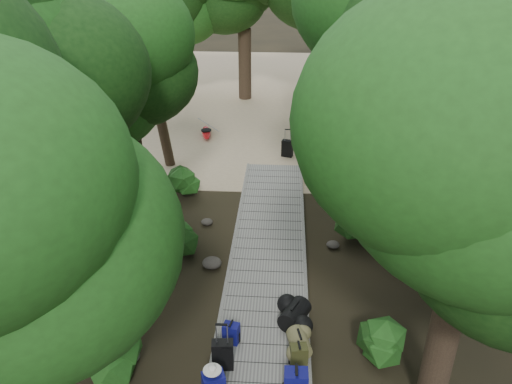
# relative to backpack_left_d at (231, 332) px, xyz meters

# --- Properties ---
(ground) EXTENTS (120.00, 120.00, 0.00)m
(ground) POSITION_rel_backpack_left_d_xyz_m (0.63, 1.96, -0.37)
(ground) COLOR black
(ground) RESTS_ON ground
(sand_beach) EXTENTS (40.00, 22.00, 0.02)m
(sand_beach) POSITION_rel_backpack_left_d_xyz_m (0.63, 17.96, -0.36)
(sand_beach) COLOR tan
(sand_beach) RESTS_ON ground
(boardwalk) EXTENTS (2.00, 12.00, 0.12)m
(boardwalk) POSITION_rel_backpack_left_d_xyz_m (0.63, 2.96, -0.31)
(boardwalk) COLOR gray
(boardwalk) RESTS_ON ground
(backpack_left_d) EXTENTS (0.37, 0.30, 0.50)m
(backpack_left_d) POSITION_rel_backpack_left_d_xyz_m (0.00, 0.00, 0.00)
(backpack_left_d) COLOR #0D0968
(backpack_left_d) RESTS_ON boardwalk
(backpack_right_c) EXTENTS (0.43, 0.31, 0.72)m
(backpack_right_c) POSITION_rel_backpack_left_d_xyz_m (1.31, -1.35, 0.11)
(backpack_right_c) COLOR #0D0968
(backpack_right_c) RESTS_ON boardwalk
(backpack_right_d) EXTENTS (0.37, 0.29, 0.51)m
(backpack_right_d) POSITION_rel_backpack_left_d_xyz_m (1.37, -0.53, 0.01)
(backpack_right_d) COLOR #3C3D1A
(backpack_right_d) RESTS_ON boardwalk
(duffel_right_khaki) EXTENTS (0.53, 0.68, 0.40)m
(duffel_right_khaki) POSITION_rel_backpack_left_d_xyz_m (1.39, -0.16, -0.05)
(duffel_right_khaki) COLOR brown
(duffel_right_khaki) RESTS_ON boardwalk
(duffel_right_black) EXTENTS (0.75, 0.87, 0.47)m
(duffel_right_black) POSITION_rel_backpack_left_d_xyz_m (1.30, 0.63, -0.01)
(duffel_right_black) COLOR black
(duffel_right_black) RESTS_ON boardwalk
(suitcase_on_boardwalk) EXTENTS (0.43, 0.27, 0.64)m
(suitcase_on_boardwalk) POSITION_rel_backpack_left_d_xyz_m (-0.09, -0.70, 0.07)
(suitcase_on_boardwalk) COLOR black
(suitcase_on_boardwalk) RESTS_ON boardwalk
(lone_suitcase_on_sand) EXTENTS (0.47, 0.35, 0.65)m
(lone_suitcase_on_sand) POSITION_rel_backpack_left_d_xyz_m (1.09, 10.02, -0.02)
(lone_suitcase_on_sand) COLOR black
(lone_suitcase_on_sand) RESTS_ON sand_beach
(hat_white) EXTENTS (0.33, 0.33, 0.11)m
(hat_white) POSITION_rel_backpack_left_d_xyz_m (-0.17, -1.46, 0.53)
(hat_white) COLOR silver
(hat_white) RESTS_ON backpack_left_c
(kayak) EXTENTS (1.27, 3.28, 0.32)m
(kayak) POSITION_rel_backpack_left_d_xyz_m (-2.36, 12.08, -0.19)
(kayak) COLOR red
(kayak) RESTS_ON sand_beach
(sun_lounger) EXTENTS (0.74, 1.85, 0.58)m
(sun_lounger) POSITION_rel_backpack_left_d_xyz_m (3.14, 11.09, -0.06)
(sun_lounger) COLOR silver
(sun_lounger) RESTS_ON sand_beach
(tree_right_a) EXTENTS (4.45, 4.45, 7.41)m
(tree_right_a) POSITION_rel_backpack_left_d_xyz_m (3.79, -1.10, 3.34)
(tree_right_a) COLOR black
(tree_right_a) RESTS_ON ground
(tree_right_c) EXTENTS (4.99, 4.99, 8.63)m
(tree_right_c) POSITION_rel_backpack_left_d_xyz_m (3.83, 4.04, 3.95)
(tree_right_c) COLOR black
(tree_right_c) RESTS_ON ground
(tree_right_d) EXTENTS (6.36, 6.36, 11.66)m
(tree_right_d) POSITION_rel_backpack_left_d_xyz_m (5.99, 6.51, 5.46)
(tree_right_d) COLOR black
(tree_right_d) RESTS_ON ground
(tree_right_e) EXTENTS (4.98, 4.98, 8.96)m
(tree_right_e) POSITION_rel_backpack_left_d_xyz_m (4.52, 9.49, 4.11)
(tree_right_e) COLOR black
(tree_right_e) RESTS_ON ground
(tree_right_f) EXTENTS (4.87, 4.87, 8.70)m
(tree_right_f) POSITION_rel_backpack_left_d_xyz_m (6.70, 10.79, 3.98)
(tree_right_f) COLOR black
(tree_right_f) RESTS_ON ground
(tree_left_b) EXTENTS (4.91, 4.91, 8.84)m
(tree_left_b) POSITION_rel_backpack_left_d_xyz_m (-4.04, 1.06, 4.05)
(tree_left_b) COLOR black
(tree_left_b) RESTS_ON ground
(tree_left_c) EXTENTS (4.14, 4.14, 7.20)m
(tree_left_c) POSITION_rel_backpack_left_d_xyz_m (-3.42, 5.61, 3.23)
(tree_left_c) COLOR black
(tree_left_c) RESTS_ON ground
(tree_back_a) EXTENTS (5.35, 5.35, 9.26)m
(tree_back_a) POSITION_rel_backpack_left_d_xyz_m (-1.15, 17.59, 4.26)
(tree_back_a) COLOR black
(tree_back_a) RESTS_ON ground
(tree_back_c) EXTENTS (4.68, 4.68, 8.43)m
(tree_back_c) POSITION_rel_backpack_left_d_xyz_m (5.46, 17.97, 3.85)
(tree_back_c) COLOR black
(tree_back_c) RESTS_ON ground
(tree_back_d) EXTENTS (5.03, 5.03, 8.38)m
(tree_back_d) POSITION_rel_backpack_left_d_xyz_m (-4.79, 16.70, 3.82)
(tree_back_d) COLOR black
(tree_back_d) RESTS_ON ground
(palm_right_a) EXTENTS (3.97, 3.97, 6.76)m
(palm_right_a) POSITION_rel_backpack_left_d_xyz_m (3.71, 8.38, 3.01)
(palm_right_a) COLOR #103910
(palm_right_a) RESTS_ON ground
(palm_right_b) EXTENTS (4.17, 4.17, 8.05)m
(palm_right_b) POSITION_rel_backpack_left_d_xyz_m (5.63, 12.61, 3.66)
(palm_right_b) COLOR #103910
(palm_right_b) RESTS_ON ground
(palm_right_c) EXTENTS (4.08, 4.08, 6.49)m
(palm_right_c) POSITION_rel_backpack_left_d_xyz_m (2.83, 13.83, 2.88)
(palm_right_c) COLOR #103910
(palm_right_c) RESTS_ON ground
(palm_left_a) EXTENTS (4.91, 4.91, 7.81)m
(palm_left_a) POSITION_rel_backpack_left_d_xyz_m (-3.52, 8.91, 3.54)
(palm_left_a) COLOR #103910
(palm_left_a) RESTS_ON ground
(rock_left_b) EXTENTS (0.36, 0.32, 0.20)m
(rock_left_b) POSITION_rel_backpack_left_d_xyz_m (-1.97, -0.51, -0.27)
(rock_left_b) COLOR #4C473F
(rock_left_b) RESTS_ON ground
(rock_left_c) EXTENTS (0.50, 0.45, 0.27)m
(rock_left_c) POSITION_rel_backpack_left_d_xyz_m (-0.79, 2.71, -0.23)
(rock_left_c) COLOR #4C473F
(rock_left_c) RESTS_ON ground
(rock_left_d) EXTENTS (0.34, 0.30, 0.19)m
(rock_left_d) POSITION_rel_backpack_left_d_xyz_m (-1.23, 4.81, -0.28)
(rock_left_d) COLOR #4C473F
(rock_left_d) RESTS_ON ground
(rock_right_b) EXTENTS (0.42, 0.38, 0.23)m
(rock_right_b) POSITION_rel_backpack_left_d_xyz_m (3.32, 0.51, -0.25)
(rock_right_b) COLOR #4C473F
(rock_right_b) RESTS_ON ground
(rock_right_c) EXTENTS (0.36, 0.32, 0.20)m
(rock_right_c) POSITION_rel_backpack_left_d_xyz_m (2.38, 3.81, -0.27)
(rock_right_c) COLOR #4C473F
(rock_right_c) RESTS_ON ground
(rock_right_d) EXTENTS (0.53, 0.47, 0.29)m
(rock_right_d) POSITION_rel_backpack_left_d_xyz_m (3.22, 5.51, -0.22)
(rock_right_d) COLOR #4C473F
(rock_right_d) RESTS_ON ground
(shrub_left_a) EXTENTS (1.13, 1.13, 1.02)m
(shrub_left_a) POSITION_rel_backpack_left_d_xyz_m (-2.09, -0.89, 0.14)
(shrub_left_a) COLOR #1D4916
(shrub_left_a) RESTS_ON ground
(shrub_left_b) EXTENTS (0.99, 0.99, 0.89)m
(shrub_left_b) POSITION_rel_backpack_left_d_xyz_m (-1.60, 3.27, 0.08)
(shrub_left_b) COLOR #1D4916
(shrub_left_b) RESTS_ON ground
(shrub_left_c) EXTENTS (1.24, 1.24, 1.12)m
(shrub_left_c) POSITION_rel_backpack_left_d_xyz_m (-2.20, 6.45, 0.19)
(shrub_left_c) COLOR #1D4916
(shrub_left_c) RESTS_ON ground
(shrub_right_a) EXTENTS (1.04, 1.04, 0.93)m
(shrub_right_a) POSITION_rel_backpack_left_d_xyz_m (2.97, -0.10, 0.10)
(shrub_right_a) COLOR #1D4916
(shrub_right_a) RESTS_ON ground
(shrub_right_b) EXTENTS (1.32, 1.32, 1.19)m
(shrub_right_b) POSITION_rel_backpack_left_d_xyz_m (2.98, 4.11, 0.23)
(shrub_right_b) COLOR #1D4916
(shrub_right_b) RESTS_ON ground
(shrub_right_c) EXTENTS (0.77, 0.77, 0.69)m
(shrub_right_c) POSITION_rel_backpack_left_d_xyz_m (2.68, 7.69, -0.02)
(shrub_right_c) COLOR #1D4916
(shrub_right_c) RESTS_ON ground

